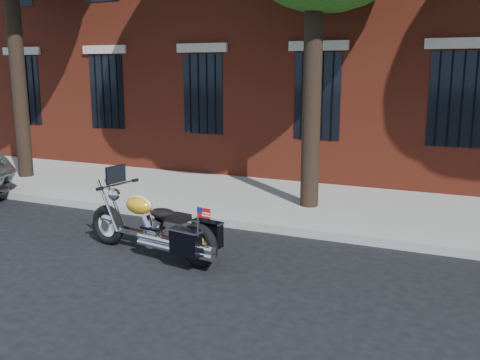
% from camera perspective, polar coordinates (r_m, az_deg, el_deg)
% --- Properties ---
extents(ground, '(120.00, 120.00, 0.00)m').
position_cam_1_polar(ground, '(8.42, -1.72, -7.89)').
color(ground, black).
rests_on(ground, ground).
extents(curb, '(40.00, 0.16, 0.15)m').
position_cam_1_polar(curb, '(9.59, 1.85, -4.94)').
color(curb, gray).
rests_on(curb, ground).
extents(sidewalk, '(40.00, 3.60, 0.15)m').
position_cam_1_polar(sidewalk, '(11.30, 5.44, -2.41)').
color(sidewalk, gray).
rests_on(sidewalk, ground).
extents(motorcycle, '(2.57, 1.03, 1.34)m').
position_cam_1_polar(motorcycle, '(8.24, -8.90, -5.15)').
color(motorcycle, black).
rests_on(motorcycle, ground).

